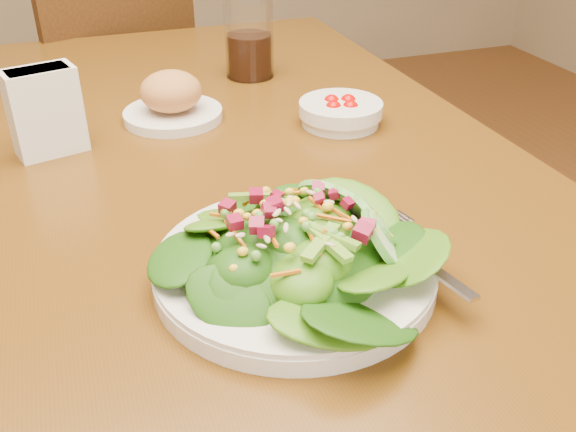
# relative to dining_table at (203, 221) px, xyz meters

# --- Properties ---
(dining_table) EXTENTS (0.90, 1.40, 0.75)m
(dining_table) POSITION_rel_dining_table_xyz_m (0.00, 0.00, 0.00)
(dining_table) COLOR #563109
(dining_table) RESTS_ON ground_plane
(chair_far) EXTENTS (0.52, 0.52, 0.88)m
(chair_far) POSITION_rel_dining_table_xyz_m (-0.06, 0.87, -0.18)
(chair_far) COLOR #452911
(chair_far) RESTS_ON ground_plane
(salad_plate) EXTENTS (0.29, 0.29, 0.08)m
(salad_plate) POSITION_rel_dining_table_xyz_m (0.04, -0.31, 0.13)
(salad_plate) COLOR silver
(salad_plate) RESTS_ON dining_table
(bread_plate) EXTENTS (0.16, 0.16, 0.08)m
(bread_plate) POSITION_rel_dining_table_xyz_m (-0.01, 0.16, 0.13)
(bread_plate) COLOR silver
(bread_plate) RESTS_ON dining_table
(tomato_bowl) EXTENTS (0.13, 0.13, 0.04)m
(tomato_bowl) POSITION_rel_dining_table_xyz_m (0.24, 0.05, 0.12)
(tomato_bowl) COLOR silver
(tomato_bowl) RESTS_ON dining_table
(drinking_glass) EXTENTS (0.09, 0.09, 0.16)m
(drinking_glass) POSITION_rel_dining_table_xyz_m (0.17, 0.32, 0.17)
(drinking_glass) COLOR silver
(drinking_glass) RESTS_ON dining_table
(napkin_holder) EXTENTS (0.10, 0.07, 0.12)m
(napkin_holder) POSITION_rel_dining_table_xyz_m (-0.19, 0.09, 0.17)
(napkin_holder) COLOR white
(napkin_holder) RESTS_ON dining_table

